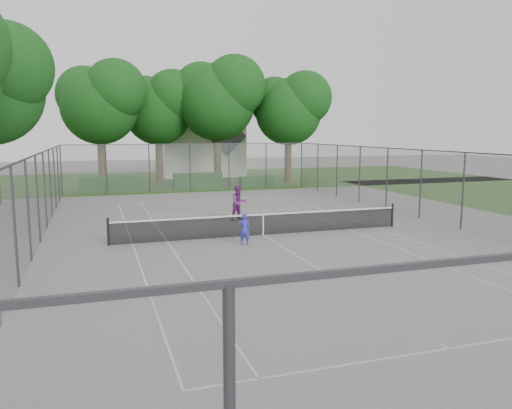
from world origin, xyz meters
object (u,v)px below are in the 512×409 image
object	(u,v)px
house	(200,136)
woman_player	(239,203)
tennis_net	(263,224)
girl_player	(244,229)

from	to	relation	value
house	woman_player	xyz separation A→B (m)	(-3.35, -25.68, -3.06)
tennis_net	house	bearing A→B (deg)	83.47
house	girl_player	world-z (taller)	house
girl_player	house	bearing A→B (deg)	-75.64
tennis_net	house	world-z (taller)	house
girl_player	woman_player	distance (m)	5.51
tennis_net	girl_player	bearing A→B (deg)	-131.06
woman_player	girl_player	bearing A→B (deg)	-119.21
house	girl_player	size ratio (longest dim) A/B	7.84
woman_player	house	bearing A→B (deg)	67.02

